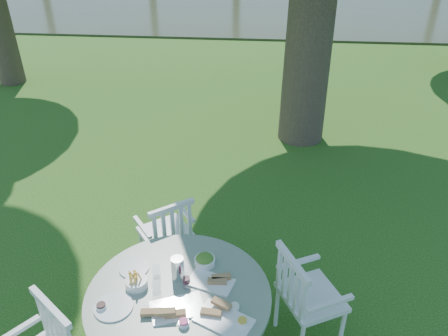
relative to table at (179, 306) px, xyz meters
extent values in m
plane|color=#183F0D|center=(0.18, 1.48, -0.58)|extent=(140.00, 140.00, 0.00)
cylinder|color=black|center=(0.00, 0.00, -0.22)|extent=(0.12, 0.12, 0.64)
cylinder|color=gray|center=(0.00, 0.00, 0.11)|extent=(1.41, 1.41, 0.04)
cylinder|color=white|center=(1.31, 0.18, -0.35)|extent=(0.04, 0.04, 0.48)
cylinder|color=white|center=(1.12, 0.55, -0.35)|extent=(0.04, 0.04, 0.48)
cylinder|color=white|center=(0.78, 0.38, -0.35)|extent=(0.04, 0.04, 0.48)
cube|color=white|center=(1.04, 0.28, -0.09)|extent=(0.61, 0.63, 0.04)
cube|color=white|center=(0.85, 0.19, 0.14)|extent=(0.26, 0.45, 0.49)
cylinder|color=white|center=(-0.29, 1.28, -0.36)|extent=(0.04, 0.04, 0.45)
cylinder|color=white|center=(-0.61, 1.04, -0.36)|extent=(0.04, 0.04, 0.45)
cylinder|color=white|center=(-0.08, 1.00, -0.36)|extent=(0.04, 0.04, 0.45)
cylinder|color=white|center=(-0.39, 0.76, -0.36)|extent=(0.04, 0.04, 0.45)
cube|color=white|center=(-0.34, 1.02, -0.12)|extent=(0.61, 0.61, 0.04)
cube|color=white|center=(-0.22, 0.86, 0.09)|extent=(0.38, 0.31, 0.46)
cube|color=white|center=(-0.77, -0.42, 0.14)|extent=(0.42, 0.33, 0.49)
cube|color=white|center=(0.02, -0.15, 0.14)|extent=(0.44, 0.36, 0.01)
cube|color=white|center=(0.37, -0.22, 0.14)|extent=(0.46, 0.37, 0.02)
cube|color=white|center=(0.23, 0.13, 0.14)|extent=(0.39, 0.29, 0.01)
cylinder|color=white|center=(-0.45, -0.18, 0.14)|extent=(0.28, 0.28, 0.01)
cylinder|color=white|center=(-0.41, 0.23, 0.14)|extent=(0.24, 0.24, 0.01)
cylinder|color=white|center=(-0.33, 0.04, 0.17)|extent=(0.17, 0.17, 0.07)
cylinder|color=white|center=(0.16, 0.34, 0.16)|extent=(0.17, 0.17, 0.06)
cylinder|color=silver|center=(-0.03, 0.16, 0.24)|extent=(0.10, 0.10, 0.20)
cylinder|color=white|center=(0.05, 0.08, 0.23)|extent=(0.07, 0.07, 0.19)
cylinder|color=white|center=(-0.20, 0.15, 0.19)|extent=(0.07, 0.07, 0.11)
cylinder|color=white|center=(-0.16, -0.01, 0.19)|extent=(0.07, 0.07, 0.12)
cylinder|color=white|center=(0.09, -0.29, 0.15)|extent=(0.08, 0.08, 0.03)
cylinder|color=white|center=(0.50, -0.23, 0.15)|extent=(0.08, 0.08, 0.03)
cylinder|color=white|center=(0.44, -0.10, 0.15)|extent=(0.07, 0.07, 0.03)
cylinder|color=white|center=(-0.53, -0.20, 0.15)|extent=(0.08, 0.08, 0.03)
camera|label=1|loc=(0.58, -2.32, 2.63)|focal=35.00mm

